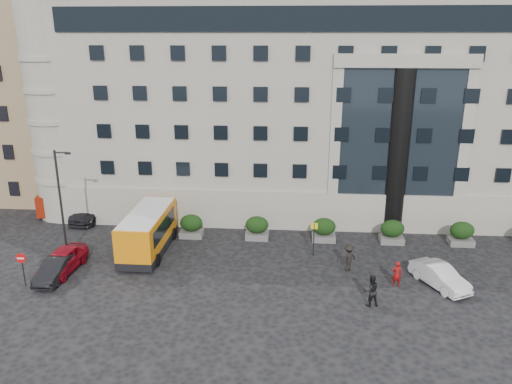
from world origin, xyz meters
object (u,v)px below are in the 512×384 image
(no_entry_sign, at_px, (22,263))
(hedge_a, at_px, (191,226))
(pedestrian_b, at_px, (371,290))
(street_lamp, at_px, (62,202))
(bus_stop_sign, at_px, (314,233))
(parked_car_d, at_px, (114,194))
(parked_car_a, at_px, (62,261))
(pedestrian_a, at_px, (397,274))
(parked_car_c, at_px, (91,210))
(hedge_b, at_px, (257,228))
(hedge_e, at_px, (462,233))
(hedge_d, at_px, (392,231))
(white_taxi, at_px, (440,276))
(pedestrian_c, at_px, (348,258))
(hedge_c, at_px, (324,229))
(parked_car_b, at_px, (56,269))
(red_truck, at_px, (58,194))
(minibus, at_px, (148,230))

(no_entry_sign, bearing_deg, hedge_a, 44.48)
(pedestrian_b, bearing_deg, street_lamp, -29.05)
(street_lamp, relative_size, bus_stop_sign, 3.17)
(parked_car_d, xyz_separation_m, pedestrian_b, (21.76, -17.72, 0.28))
(parked_car_a, relative_size, pedestrian_a, 2.71)
(pedestrian_b, bearing_deg, parked_car_c, -46.29)
(hedge_b, height_order, parked_car_c, hedge_b)
(hedge_e, relative_size, parked_car_c, 0.34)
(hedge_b, height_order, pedestrian_b, pedestrian_b)
(hedge_d, height_order, street_lamp, street_lamp)
(bus_stop_sign, distance_m, white_taxi, 8.87)
(parked_car_c, relative_size, pedestrian_c, 2.84)
(hedge_c, height_order, bus_stop_sign, bus_stop_sign)
(hedge_a, height_order, parked_car_b, hedge_a)
(no_entry_sign, xyz_separation_m, parked_car_a, (1.50, 2.25, -0.86))
(parked_car_d, bearing_deg, hedge_a, -39.94)
(red_truck, height_order, pedestrian_a, red_truck)
(pedestrian_a, xyz_separation_m, pedestrian_b, (-1.98, -2.49, 0.13))
(hedge_a, xyz_separation_m, street_lamp, (-7.94, -4.80, 3.44))
(hedge_e, bearing_deg, hedge_c, 180.00)
(parked_car_a, height_order, pedestrian_b, pedestrian_b)
(hedge_e, bearing_deg, parked_car_b, -164.97)
(hedge_b, bearing_deg, bus_stop_sign, -33.07)
(minibus, xyz_separation_m, red_truck, (-10.68, 8.29, -0.17))
(hedge_e, distance_m, red_truck, 34.49)
(bus_stop_sign, xyz_separation_m, parked_car_d, (-18.64, 11.00, -1.03))
(street_lamp, distance_m, red_truck, 11.78)
(minibus, distance_m, white_taxi, 20.33)
(street_lamp, relative_size, pedestrian_b, 4.07)
(bus_stop_sign, bearing_deg, pedestrian_a, -39.62)
(parked_car_a, relative_size, parked_car_c, 0.87)
(parked_car_a, height_order, pedestrian_a, pedestrian_a)
(parked_car_a, distance_m, pedestrian_b, 20.34)
(bus_stop_sign, xyz_separation_m, parked_car_c, (-18.96, 6.12, -0.95))
(parked_car_c, distance_m, white_taxi, 28.66)
(hedge_a, bearing_deg, parked_car_d, 138.10)
(street_lamp, height_order, bus_stop_sign, street_lamp)
(parked_car_b, bearing_deg, bus_stop_sign, 16.05)
(hedge_c, relative_size, minibus, 0.25)
(hedge_a, relative_size, hedge_e, 1.00)
(minibus, bearing_deg, bus_stop_sign, 1.48)
(red_truck, distance_m, parked_car_d, 5.11)
(red_truck, xyz_separation_m, pedestrian_b, (25.89, -14.83, -0.54))
(hedge_e, bearing_deg, hedge_b, 180.00)
(pedestrian_c, bearing_deg, pedestrian_a, 112.71)
(street_lamp, relative_size, parked_car_c, 1.49)
(hedge_b, xyz_separation_m, pedestrian_c, (6.57, -5.01, 0.01))
(hedge_c, bearing_deg, pedestrian_c, -74.71)
(parked_car_d, bearing_deg, street_lamp, -82.77)
(pedestrian_c, bearing_deg, no_entry_sign, -21.48)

